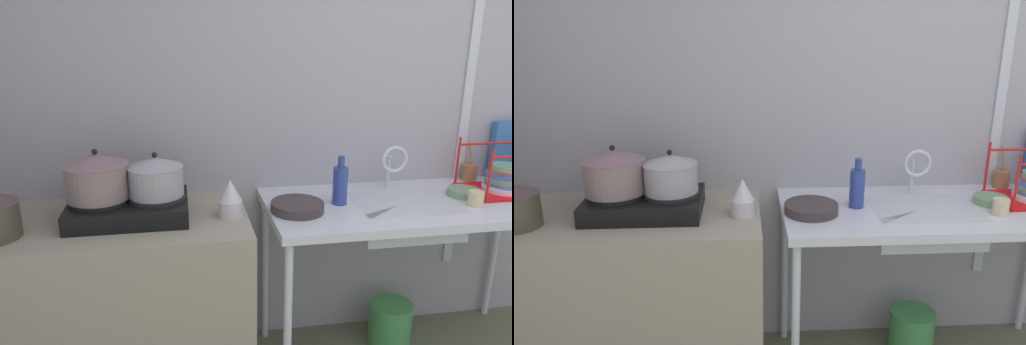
% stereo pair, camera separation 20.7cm
% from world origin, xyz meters
% --- Properties ---
extents(wall_back, '(5.58, 0.10, 2.41)m').
position_xyz_m(wall_back, '(0.00, 1.77, 1.20)').
color(wall_back, '#9E9DA7').
rests_on(wall_back, ground).
extents(wall_metal_strip, '(0.05, 0.01, 1.93)m').
position_xyz_m(wall_metal_strip, '(0.10, 1.71, 1.33)').
color(wall_metal_strip, silver).
extents(counter_concrete, '(1.18, 0.62, 0.87)m').
position_xyz_m(counter_concrete, '(-1.71, 1.41, 0.43)').
color(counter_concrete, gray).
rests_on(counter_concrete, ground).
extents(counter_sink, '(1.44, 0.62, 0.87)m').
position_xyz_m(counter_sink, '(-0.30, 1.41, 0.80)').
color(counter_sink, silver).
rests_on(counter_sink, ground).
extents(stove, '(0.50, 0.35, 0.10)m').
position_xyz_m(stove, '(-1.63, 1.41, 0.91)').
color(stove, black).
rests_on(stove, counter_concrete).
extents(pot_on_left_burner, '(0.27, 0.27, 0.21)m').
position_xyz_m(pot_on_left_burner, '(-1.75, 1.41, 1.06)').
color(pot_on_left_burner, slate).
rests_on(pot_on_left_burner, stove).
extents(pot_on_right_burner, '(0.24, 0.24, 0.19)m').
position_xyz_m(pot_on_right_burner, '(-1.51, 1.41, 1.05)').
color(pot_on_right_burner, '#94939B').
rests_on(pot_on_right_burner, stove).
extents(pot_beside_stove, '(0.20, 0.20, 0.21)m').
position_xyz_m(pot_beside_stove, '(-2.13, 1.29, 0.96)').
color(pot_beside_stove, '#434031').
rests_on(pot_beside_stove, counter_concrete).
extents(percolator, '(0.11, 0.11, 0.17)m').
position_xyz_m(percolator, '(-1.20, 1.35, 0.95)').
color(percolator, silver).
rests_on(percolator, counter_concrete).
extents(sink_basin, '(0.48, 0.36, 0.14)m').
position_xyz_m(sink_basin, '(-0.37, 1.40, 0.80)').
color(sink_basin, silver).
rests_on(sink_basin, counter_sink).
extents(faucet, '(0.14, 0.08, 0.24)m').
position_xyz_m(faucet, '(-0.36, 1.55, 1.02)').
color(faucet, silver).
rests_on(faucet, counter_sink).
extents(frying_pan, '(0.24, 0.24, 0.04)m').
position_xyz_m(frying_pan, '(-0.89, 1.37, 0.89)').
color(frying_pan, '#372F30').
rests_on(frying_pan, counter_sink).
extents(cup_by_rack, '(0.07, 0.07, 0.07)m').
position_xyz_m(cup_by_rack, '(-0.06, 1.30, 0.90)').
color(cup_by_rack, beige).
rests_on(cup_by_rack, counter_sink).
extents(small_bowl_on_drainboard, '(0.16, 0.16, 0.04)m').
position_xyz_m(small_bowl_on_drainboard, '(-0.03, 1.44, 0.88)').
color(small_bowl_on_drainboard, slate).
rests_on(small_bowl_on_drainboard, counter_sink).
extents(bottle_by_sink, '(0.07, 0.07, 0.23)m').
position_xyz_m(bottle_by_sink, '(-0.67, 1.43, 0.96)').
color(bottle_by_sink, '#2C408E').
rests_on(bottle_by_sink, counter_sink).
extents(utensil_jar, '(0.08, 0.08, 0.22)m').
position_xyz_m(utensil_jar, '(0.14, 1.66, 0.91)').
color(utensil_jar, '#906540').
rests_on(utensil_jar, counter_sink).
extents(bucket_on_floor, '(0.23, 0.23, 0.25)m').
position_xyz_m(bucket_on_floor, '(-0.32, 1.50, 0.13)').
color(bucket_on_floor, '#42904D').
rests_on(bucket_on_floor, ground).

